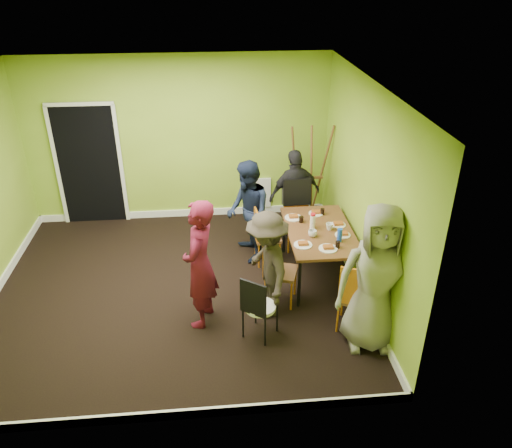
% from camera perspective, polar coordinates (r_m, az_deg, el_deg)
% --- Properties ---
extents(ground, '(5.00, 5.00, 0.00)m').
position_cam_1_polar(ground, '(7.10, -8.77, -7.33)').
color(ground, black).
rests_on(ground, ground).
extents(room_walls, '(5.04, 4.54, 2.82)m').
position_cam_1_polar(room_walls, '(6.62, -9.58, -0.15)').
color(room_walls, olive).
rests_on(room_walls, ground).
extents(dining_table, '(0.90, 1.50, 0.75)m').
position_cam_1_polar(dining_table, '(6.99, 7.27, -1.08)').
color(dining_table, black).
rests_on(dining_table, ground).
extents(chair_left_far, '(0.40, 0.40, 0.90)m').
position_cam_1_polar(chair_left_far, '(7.35, 0.75, -0.97)').
color(chair_left_far, orange).
rests_on(chair_left_far, ground).
extents(chair_left_near, '(0.51, 0.51, 0.98)m').
position_cam_1_polar(chair_left_near, '(6.52, 2.17, -4.72)').
color(chair_left_near, orange).
rests_on(chair_left_near, ground).
extents(chair_back_end, '(0.45, 0.53, 1.07)m').
position_cam_1_polar(chair_back_end, '(7.82, 4.68, 2.88)').
color(chair_back_end, orange).
rests_on(chair_back_end, ground).
extents(chair_front_end, '(0.52, 0.52, 0.96)m').
position_cam_1_polar(chair_front_end, '(6.12, 11.27, -7.89)').
color(chair_front_end, orange).
rests_on(chair_front_end, ground).
extents(chair_bentwood, '(0.47, 0.47, 0.87)m').
position_cam_1_polar(chair_bentwood, '(5.94, 0.20, -9.26)').
color(chair_bentwood, black).
rests_on(chair_bentwood, ground).
extents(easel, '(0.71, 0.66, 1.76)m').
position_cam_1_polar(easel, '(8.38, 6.10, 5.49)').
color(easel, brown).
rests_on(easel, ground).
extents(plate_near_left, '(0.25, 0.25, 0.01)m').
position_cam_1_polar(plate_near_left, '(7.24, 4.29, 0.73)').
color(plate_near_left, white).
rests_on(plate_near_left, dining_table).
extents(plate_near_right, '(0.24, 0.24, 0.01)m').
position_cam_1_polar(plate_near_right, '(6.58, 5.39, -2.38)').
color(plate_near_right, white).
rests_on(plate_near_right, dining_table).
extents(plate_far_back, '(0.22, 0.22, 0.01)m').
position_cam_1_polar(plate_far_back, '(7.40, 6.88, 1.22)').
color(plate_far_back, white).
rests_on(plate_far_back, dining_table).
extents(plate_far_front, '(0.25, 0.25, 0.01)m').
position_cam_1_polar(plate_far_front, '(6.54, 8.24, -2.79)').
color(plate_far_front, white).
rests_on(plate_far_front, dining_table).
extents(plate_wall_back, '(0.21, 0.21, 0.01)m').
position_cam_1_polar(plate_wall_back, '(7.12, 9.38, -0.10)').
color(plate_wall_back, white).
rests_on(plate_wall_back, dining_table).
extents(plate_wall_front, '(0.21, 0.21, 0.01)m').
position_cam_1_polar(plate_wall_front, '(6.88, 9.88, -1.24)').
color(plate_wall_front, white).
rests_on(plate_wall_front, dining_table).
extents(thermos, '(0.07, 0.07, 0.20)m').
position_cam_1_polar(thermos, '(6.94, 6.48, 0.22)').
color(thermos, white).
rests_on(thermos, dining_table).
extents(blue_bottle, '(0.07, 0.07, 0.19)m').
position_cam_1_polar(blue_bottle, '(6.68, 9.53, -1.27)').
color(blue_bottle, '#1847B9').
rests_on(blue_bottle, dining_table).
extents(orange_bottle, '(0.04, 0.04, 0.09)m').
position_cam_1_polar(orange_bottle, '(7.01, 6.25, 0.01)').
color(orange_bottle, orange).
rests_on(orange_bottle, dining_table).
extents(glass_mid, '(0.07, 0.07, 0.09)m').
position_cam_1_polar(glass_mid, '(7.12, 5.19, 0.52)').
color(glass_mid, black).
rests_on(glass_mid, dining_table).
extents(glass_back, '(0.06, 0.06, 0.09)m').
position_cam_1_polar(glass_back, '(7.37, 7.59, 1.42)').
color(glass_back, black).
rests_on(glass_back, dining_table).
extents(glass_front, '(0.06, 0.06, 0.09)m').
position_cam_1_polar(glass_front, '(6.56, 9.31, -2.34)').
color(glass_front, black).
rests_on(glass_front, dining_table).
extents(cup_a, '(0.12, 0.12, 0.09)m').
position_cam_1_polar(cup_a, '(6.77, 6.48, -1.07)').
color(cup_a, white).
rests_on(cup_a, dining_table).
extents(cup_b, '(0.10, 0.10, 0.10)m').
position_cam_1_polar(cup_b, '(6.97, 8.41, -0.29)').
color(cup_b, white).
rests_on(cup_b, dining_table).
extents(person_standing, '(0.55, 0.70, 1.67)m').
position_cam_1_polar(person_standing, '(6.03, -6.43, -4.62)').
color(person_standing, '#540E21').
rests_on(person_standing, ground).
extents(person_left_far, '(0.70, 0.84, 1.55)m').
position_cam_1_polar(person_left_far, '(7.35, -0.92, 1.39)').
color(person_left_far, black).
rests_on(person_left_far, ground).
extents(person_left_near, '(0.72, 1.03, 1.45)m').
position_cam_1_polar(person_left_near, '(6.18, 1.27, -4.79)').
color(person_left_near, '#2D261E').
rests_on(person_left_near, ground).
extents(person_back_end, '(0.94, 0.60, 1.49)m').
position_cam_1_polar(person_back_end, '(7.99, 4.45, 3.38)').
color(person_back_end, black).
rests_on(person_back_end, ground).
extents(person_front_end, '(0.96, 0.69, 1.82)m').
position_cam_1_polar(person_front_end, '(5.77, 13.54, -6.13)').
color(person_front_end, gray).
rests_on(person_front_end, ground).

